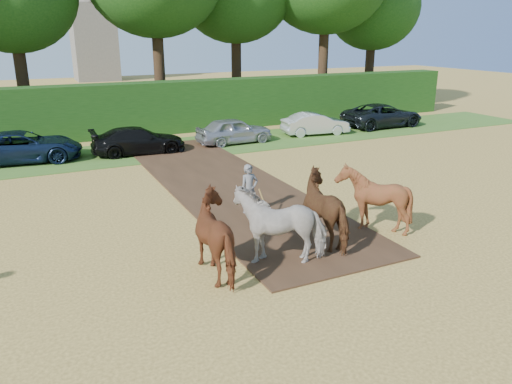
% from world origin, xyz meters
% --- Properties ---
extents(ground, '(120.00, 120.00, 0.00)m').
position_xyz_m(ground, '(0.00, 0.00, 0.00)').
color(ground, gold).
rests_on(ground, ground).
extents(earth_strip, '(4.50, 17.00, 0.05)m').
position_xyz_m(earth_strip, '(1.50, 7.00, 0.03)').
color(earth_strip, '#472D1C').
rests_on(earth_strip, ground).
extents(grass_verge, '(50.00, 5.00, 0.03)m').
position_xyz_m(grass_verge, '(0.00, 14.00, 0.01)').
color(grass_verge, '#38601E').
rests_on(grass_verge, ground).
extents(hedgerow, '(46.00, 1.60, 3.00)m').
position_xyz_m(hedgerow, '(0.00, 18.50, 1.50)').
color(hedgerow, '#14380F').
rests_on(hedgerow, ground).
extents(plough_team, '(6.65, 5.04, 2.03)m').
position_xyz_m(plough_team, '(1.21, 0.39, 1.01)').
color(plough_team, maroon).
rests_on(plough_team, ground).
extents(parked_cars, '(35.77, 3.11, 1.48)m').
position_xyz_m(parked_cars, '(0.89, 14.06, 0.70)').
color(parked_cars, silver).
rests_on(parked_cars, ground).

